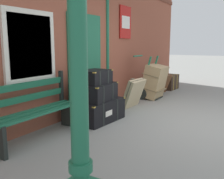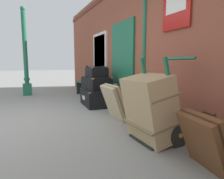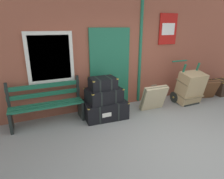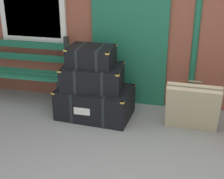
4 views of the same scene
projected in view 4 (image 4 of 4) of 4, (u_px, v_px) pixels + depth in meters
The scene contains 5 objects.
platform_bench at pixel (18, 72), 5.12m from camera, with size 1.60×0.43×1.01m.
steamer_trunk_base at pixel (95, 102), 4.68m from camera, with size 1.06×0.72×0.43m.
steamer_trunk_middle at pixel (93, 77), 4.55m from camera, with size 0.84×0.60×0.33m.
steamer_trunk_top at pixel (91, 56), 4.46m from camera, with size 0.62×0.46×0.27m.
suitcase_brown at pixel (192, 107), 4.24m from camera, with size 0.68×0.38×0.69m.
Camera 4 is at (0.40, -2.20, 2.22)m, focal length 53.65 mm.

